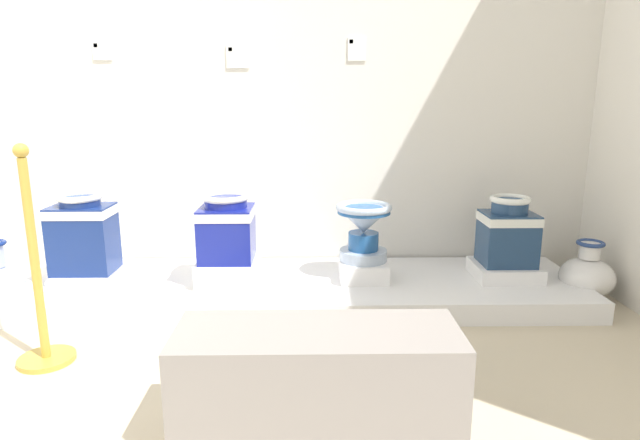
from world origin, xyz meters
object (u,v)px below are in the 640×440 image
(plinth_block_tall_cobalt, at_px, (505,270))
(info_placard_second, at_px, (238,56))
(plinth_block_pale_glazed, at_px, (228,270))
(museum_bench, at_px, (318,382))
(plinth_block_slender_white, at_px, (363,269))
(info_placard_third, at_px, (357,49))
(antique_toilet_slender_white, at_px, (364,225))
(plinth_block_squat_floral, at_px, (88,276))
(stanchion_post_near_left, at_px, (39,299))
(antique_toilet_tall_cobalt, at_px, (508,230))
(decorative_vase_spare, at_px, (587,276))
(antique_toilet_pale_glazed, at_px, (227,226))
(antique_toilet_squat_floral, at_px, (83,232))
(info_placard_first, at_px, (102,51))

(plinth_block_tall_cobalt, height_order, info_placard_second, info_placard_second)
(plinth_block_pale_glazed, bearing_deg, museum_bench, -68.36)
(plinth_block_slender_white, distance_m, info_placard_third, 1.38)
(plinth_block_slender_white, relative_size, antique_toilet_slender_white, 0.95)
(plinth_block_squat_floral, distance_m, stanchion_post_near_left, 0.76)
(antique_toilet_tall_cobalt, distance_m, decorative_vase_spare, 0.53)
(decorative_vase_spare, distance_m, stanchion_post_near_left, 2.94)
(antique_toilet_pale_glazed, xyz_separation_m, decorative_vase_spare, (2.12, -0.02, -0.30))
(antique_toilet_squat_floral, height_order, museum_bench, antique_toilet_squat_floral)
(stanchion_post_near_left, bearing_deg, info_placard_second, 57.99)
(plinth_block_pale_glazed, height_order, info_placard_first, info_placard_first)
(plinth_block_tall_cobalt, xyz_separation_m, info_placard_first, (-2.47, 0.43, 1.30))
(decorative_vase_spare, bearing_deg, info_placard_first, 170.13)
(plinth_block_pale_glazed, relative_size, info_placard_second, 2.44)
(plinth_block_squat_floral, relative_size, plinth_block_tall_cobalt, 1.03)
(antique_toilet_pale_glazed, bearing_deg, antique_toilet_slender_white, 4.16)
(antique_toilet_slender_white, distance_m, decorative_vase_spare, 1.36)
(plinth_block_slender_white, xyz_separation_m, info_placard_second, (-0.77, 0.43, 1.26))
(antique_toilet_squat_floral, bearing_deg, museum_bench, -43.96)
(plinth_block_squat_floral, xyz_separation_m, info_placard_first, (0.02, 0.48, 1.31))
(decorative_vase_spare, bearing_deg, stanchion_post_near_left, -166.11)
(info_placard_first, bearing_deg, decorative_vase_spare, -9.87)
(antique_toilet_slender_white, height_order, antique_toilet_tall_cobalt, antique_toilet_tall_cobalt)
(info_placard_first, xyz_separation_m, stanchion_post_near_left, (0.08, -1.21, -1.17))
(decorative_vase_spare, height_order, museum_bench, museum_bench)
(antique_toilet_slender_white, bearing_deg, info_placard_second, 150.92)
(antique_toilet_squat_floral, bearing_deg, decorative_vase_spare, -0.64)
(info_placard_first, bearing_deg, antique_toilet_slender_white, -14.87)
(info_placard_second, bearing_deg, antique_toilet_pale_glazed, -93.64)
(info_placard_first, xyz_separation_m, info_placard_third, (1.59, 0.00, 0.02))
(antique_toilet_pale_glazed, height_order, stanchion_post_near_left, stanchion_post_near_left)
(plinth_block_squat_floral, height_order, plinth_block_tall_cobalt, plinth_block_tall_cobalt)
(antique_toilet_squat_floral, bearing_deg, antique_toilet_pale_glazed, -0.56)
(plinth_block_squat_floral, distance_m, info_placard_second, 1.62)
(info_placard_third, bearing_deg, plinth_block_squat_floral, -163.50)
(antique_toilet_tall_cobalt, relative_size, museum_bench, 0.42)
(antique_toilet_squat_floral, distance_m, decorative_vase_spare, 2.97)
(plinth_block_tall_cobalt, relative_size, info_placard_third, 2.61)
(antique_toilet_squat_floral, distance_m, plinth_block_tall_cobalt, 2.50)
(stanchion_post_near_left, bearing_deg, antique_toilet_pale_glazed, 45.05)
(decorative_vase_spare, relative_size, stanchion_post_near_left, 0.37)
(plinth_block_squat_floral, xyz_separation_m, antique_toilet_pale_glazed, (0.83, -0.01, 0.30))
(antique_toilet_tall_cobalt, height_order, decorative_vase_spare, antique_toilet_tall_cobalt)
(antique_toilet_slender_white, relative_size, info_placard_first, 2.89)
(info_placard_first, distance_m, info_placard_third, 1.59)
(plinth_block_squat_floral, relative_size, plinth_block_slender_white, 1.20)
(plinth_block_squat_floral, height_order, stanchion_post_near_left, stanchion_post_near_left)
(info_placard_third, bearing_deg, plinth_block_pale_glazed, -148.07)
(antique_toilet_pale_glazed, height_order, antique_toilet_tall_cobalt, antique_toilet_pale_glazed)
(plinth_block_slender_white, relative_size, stanchion_post_near_left, 0.33)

